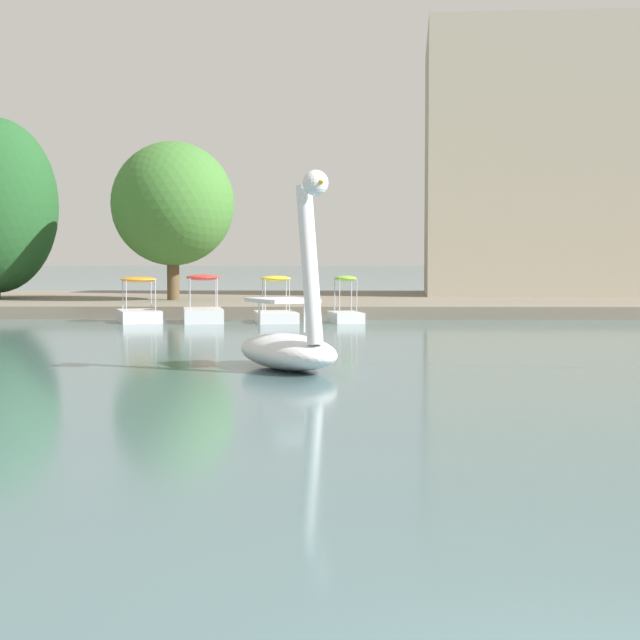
{
  "coord_description": "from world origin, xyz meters",
  "views": [
    {
      "loc": [
        -1.47,
        -4.25,
        2.15
      ],
      "look_at": [
        -1.87,
        19.4,
        0.73
      ],
      "focal_mm": 56.94,
      "sensor_mm": 36.0,
      "label": 1
    }
  ],
  "objects_px": {
    "swan_boat": "(290,339)",
    "pedal_boat_lime": "(346,310)",
    "pedal_boat_orange": "(139,308)",
    "pedal_boat_red": "(203,308)",
    "tree_broadleaf_left": "(173,204)",
    "pedal_boat_yellow": "(276,310)"
  },
  "relations": [
    {
      "from": "swan_boat",
      "to": "pedal_boat_lime",
      "type": "xyz_separation_m",
      "value": [
        1.21,
        14.95,
        -0.16
      ]
    },
    {
      "from": "swan_boat",
      "to": "pedal_boat_orange",
      "type": "bearing_deg",
      "value": 111.46
    },
    {
      "from": "pedal_boat_red",
      "to": "swan_boat",
      "type": "bearing_deg",
      "value": -76.18
    },
    {
      "from": "pedal_boat_lime",
      "to": "tree_broadleaf_left",
      "type": "height_order",
      "value": "tree_broadleaf_left"
    },
    {
      "from": "pedal_boat_red",
      "to": "pedal_boat_orange",
      "type": "height_order",
      "value": "pedal_boat_red"
    },
    {
      "from": "tree_broadleaf_left",
      "to": "pedal_boat_orange",
      "type": "bearing_deg",
      "value": -89.67
    },
    {
      "from": "pedal_boat_yellow",
      "to": "pedal_boat_orange",
      "type": "height_order",
      "value": "pedal_boat_yellow"
    },
    {
      "from": "pedal_boat_lime",
      "to": "pedal_boat_orange",
      "type": "relative_size",
      "value": 0.78
    },
    {
      "from": "tree_broadleaf_left",
      "to": "pedal_boat_yellow",
      "type": "bearing_deg",
      "value": -58.22
    },
    {
      "from": "pedal_boat_lime",
      "to": "pedal_boat_orange",
      "type": "bearing_deg",
      "value": 179.67
    },
    {
      "from": "swan_boat",
      "to": "pedal_boat_red",
      "type": "xyz_separation_m",
      "value": [
        -3.67,
        14.91,
        -0.12
      ]
    },
    {
      "from": "swan_boat",
      "to": "pedal_boat_orange",
      "type": "relative_size",
      "value": 1.43
    },
    {
      "from": "swan_boat",
      "to": "pedal_boat_lime",
      "type": "height_order",
      "value": "swan_boat"
    },
    {
      "from": "tree_broadleaf_left",
      "to": "swan_boat",
      "type": "bearing_deg",
      "value": -75.28
    },
    {
      "from": "pedal_boat_yellow",
      "to": "pedal_boat_lime",
      "type": "bearing_deg",
      "value": 0.83
    },
    {
      "from": "pedal_boat_orange",
      "to": "pedal_boat_red",
      "type": "bearing_deg",
      "value": -2.17
    },
    {
      "from": "pedal_boat_red",
      "to": "pedal_boat_orange",
      "type": "bearing_deg",
      "value": 177.83
    },
    {
      "from": "swan_boat",
      "to": "pedal_boat_lime",
      "type": "relative_size",
      "value": 1.84
    },
    {
      "from": "swan_boat",
      "to": "pedal_boat_yellow",
      "type": "relative_size",
      "value": 1.54
    },
    {
      "from": "pedal_boat_lime",
      "to": "pedal_boat_yellow",
      "type": "distance_m",
      "value": 2.39
    },
    {
      "from": "swan_boat",
      "to": "pedal_boat_yellow",
      "type": "distance_m",
      "value": 14.96
    },
    {
      "from": "swan_boat",
      "to": "pedal_boat_red",
      "type": "relative_size",
      "value": 1.47
    }
  ]
}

